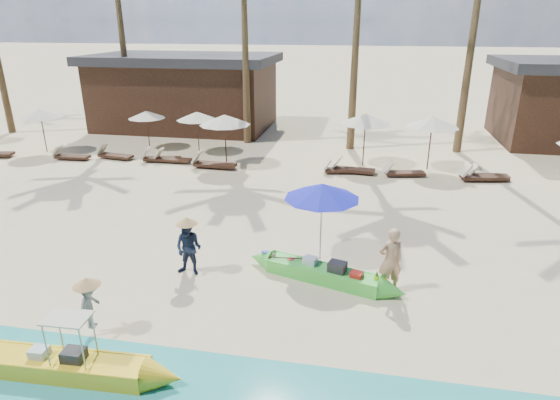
% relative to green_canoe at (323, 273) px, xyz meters
% --- Properties ---
extents(ground, '(240.00, 240.00, 0.00)m').
position_rel_green_canoe_xyz_m(ground, '(-2.08, -0.68, -0.20)').
color(ground, beige).
rests_on(ground, ground).
extents(green_canoe, '(4.61, 1.63, 0.60)m').
position_rel_green_canoe_xyz_m(green_canoe, '(0.00, 0.00, 0.00)').
color(green_canoe, '#45D240').
rests_on(green_canoe, ground).
extents(yellow_canoe, '(4.96, 0.77, 1.29)m').
position_rel_green_canoe_xyz_m(yellow_canoe, '(-4.32, -4.27, 0.01)').
color(yellow_canoe, yellow).
rests_on(yellow_canoe, ground).
extents(tourist, '(0.71, 0.59, 1.66)m').
position_rel_green_canoe_xyz_m(tourist, '(1.61, -0.20, 0.63)').
color(tourist, tan).
rests_on(tourist, ground).
extents(vendor_green, '(0.77, 0.62, 1.47)m').
position_rel_green_canoe_xyz_m(vendor_green, '(-3.42, -0.31, 0.54)').
color(vendor_green, '#16223E').
rests_on(vendor_green, ground).
extents(vendor_yellow, '(0.49, 0.73, 1.05)m').
position_rel_green_canoe_xyz_m(vendor_yellow, '(-4.50, -3.05, 0.50)').
color(vendor_yellow, gray).
rests_on(vendor_yellow, ground).
extents(blue_umbrella, '(2.02, 2.02, 2.18)m').
position_rel_green_canoe_xyz_m(blue_umbrella, '(-0.20, 1.19, 1.77)').
color(blue_umbrella, '#99999E').
rests_on(blue_umbrella, ground).
extents(resort_parasol_2, '(2.11, 2.11, 2.17)m').
position_rel_green_canoe_xyz_m(resort_parasol_2, '(-14.81, 9.78, 1.76)').
color(resort_parasol_2, '#3D2519').
rests_on(resort_parasol_2, ground).
extents(resort_parasol_3, '(1.86, 1.86, 1.92)m').
position_rel_green_canoe_xyz_m(resort_parasol_3, '(-10.11, 11.49, 1.53)').
color(resort_parasol_3, '#3D2519').
rests_on(resort_parasol_3, ground).
extents(lounger_3_left, '(1.73, 0.58, 0.58)m').
position_rel_green_canoe_xyz_m(lounger_3_left, '(-12.87, 8.79, -0.01)').
color(lounger_3_left, '#3D2519').
rests_on(lounger_3_left, ground).
extents(lounger_3_right, '(1.82, 0.78, 0.60)m').
position_rel_green_canoe_xyz_m(lounger_3_right, '(-10.93, 9.31, -0.00)').
color(lounger_3_right, '#3D2519').
rests_on(lounger_3_right, ground).
extents(resort_parasol_4, '(1.98, 1.98, 2.04)m').
position_rel_green_canoe_xyz_m(resort_parasol_4, '(-7.28, 11.08, 1.64)').
color(resort_parasol_4, '#3D2519').
rests_on(resort_parasol_4, ground).
extents(lounger_4_left, '(1.82, 0.85, 0.60)m').
position_rel_green_canoe_xyz_m(lounger_4_left, '(-8.57, 9.24, -0.00)').
color(lounger_4_left, '#3D2519').
rests_on(lounger_4_left, ground).
extents(lounger_4_right, '(1.70, 0.53, 0.58)m').
position_rel_green_canoe_xyz_m(lounger_4_right, '(-7.96, 9.20, -0.01)').
color(lounger_4_right, '#3D2519').
rests_on(lounger_4_right, ground).
extents(resort_parasol_5, '(2.24, 2.24, 2.31)m').
position_rel_green_canoe_xyz_m(resort_parasol_5, '(-5.31, 9.23, 1.88)').
color(resort_parasol_5, '#3D2519').
rests_on(resort_parasol_5, ground).
extents(lounger_5_left, '(2.00, 0.67, 0.67)m').
position_rel_green_canoe_xyz_m(lounger_5_left, '(-5.83, 8.73, 0.02)').
color(lounger_5_left, '#3D2519').
rests_on(lounger_5_left, ground).
extents(resort_parasol_6, '(2.28, 2.28, 2.35)m').
position_rel_green_canoe_xyz_m(resort_parasol_6, '(0.77, 10.45, 1.91)').
color(resort_parasol_6, '#3D2519').
rests_on(resort_parasol_6, ground).
extents(lounger_6_left, '(1.77, 0.82, 0.58)m').
position_rel_green_canoe_xyz_m(lounger_6_left, '(-0.14, 9.02, -0.01)').
color(lounger_6_left, '#3D2519').
rests_on(lounger_6_left, ground).
extents(lounger_6_right, '(1.85, 0.72, 0.61)m').
position_rel_green_canoe_xyz_m(lounger_6_right, '(0.32, 9.13, 0.00)').
color(lounger_6_right, '#3D2519').
rests_on(lounger_6_right, ground).
extents(resort_parasol_7, '(2.27, 2.27, 2.34)m').
position_rel_green_canoe_xyz_m(resort_parasol_7, '(3.59, 10.32, 1.91)').
color(resort_parasol_7, '#3D2519').
rests_on(resort_parasol_7, ground).
extents(lounger_7_left, '(1.80, 0.84, 0.59)m').
position_rel_green_canoe_xyz_m(lounger_7_left, '(2.43, 9.06, -0.01)').
color(lounger_7_left, '#3D2519').
rests_on(lounger_7_left, ground).
extents(lounger_7_right, '(2.05, 0.95, 0.67)m').
position_rel_green_canoe_xyz_m(lounger_7_right, '(5.57, 9.05, 0.02)').
color(lounger_7_right, '#3D2519').
rests_on(lounger_7_right, ground).
extents(lounger_8_left, '(1.68, 0.65, 0.56)m').
position_rel_green_canoe_xyz_m(lounger_8_left, '(5.84, 9.35, -0.02)').
color(lounger_8_left, '#3D2519').
rests_on(lounger_8_left, ground).
extents(pavilion_west, '(10.80, 6.60, 4.30)m').
position_rel_green_canoe_xyz_m(pavilion_west, '(-10.08, 16.82, 1.99)').
color(pavilion_west, '#3D2519').
rests_on(pavilion_west, ground).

